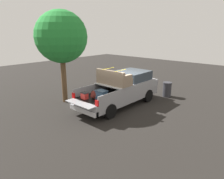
# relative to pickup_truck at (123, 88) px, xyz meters

# --- Properties ---
(ground_plane) EXTENTS (40.00, 40.00, 0.00)m
(ground_plane) POSITION_rel_pickup_truck_xyz_m (-0.37, 0.00, -0.96)
(ground_plane) COLOR black
(pickup_truck) EXTENTS (6.05, 2.06, 2.23)m
(pickup_truck) POSITION_rel_pickup_truck_xyz_m (0.00, 0.00, 0.00)
(pickup_truck) COLOR gray
(pickup_truck) RESTS_ON ground_plane
(tree_background) EXTENTS (3.04, 3.04, 5.47)m
(tree_background) POSITION_rel_pickup_truck_xyz_m (-2.11, 2.93, 2.97)
(tree_background) COLOR brown
(tree_background) RESTS_ON ground_plane
(trash_can) EXTENTS (0.60, 0.60, 0.98)m
(trash_can) POSITION_rel_pickup_truck_xyz_m (3.12, -1.29, -0.47)
(trash_can) COLOR #2D2D33
(trash_can) RESTS_ON ground_plane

